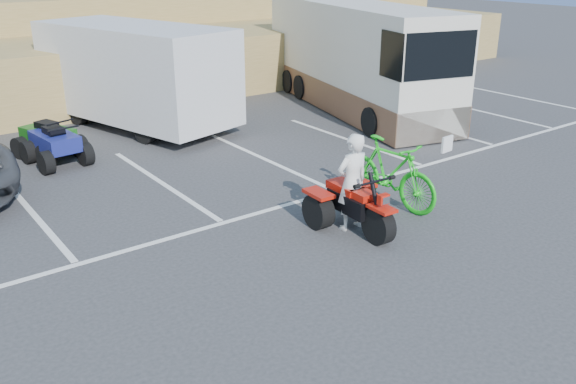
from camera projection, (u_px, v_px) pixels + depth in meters
ground at (303, 275)px, 9.39m from camera, size 100.00×100.00×0.00m
parking_stripes at (218, 187)px, 12.91m from camera, size 28.00×5.16×0.01m
grass_embankment at (22, 55)px, 20.46m from camera, size 40.00×8.50×3.10m
red_trike_atv at (356, 231)px, 10.88m from camera, size 1.37×1.78×1.11m
rider at (352, 182)px, 10.67m from camera, size 0.66×0.45×1.77m
green_dirt_bike at (389, 173)px, 11.77m from camera, size 0.83×2.28×1.34m
cargo_trailer at (136, 73)px, 16.90m from camera, size 3.89×6.43×2.81m
rv_motorhome at (355, 64)px, 18.98m from camera, size 4.37×9.08×3.17m
quad_atv_blue at (58, 164)px, 14.29m from camera, size 1.32×1.66×1.01m
quad_atv_green at (51, 157)px, 14.78m from camera, size 1.56×1.80×0.99m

